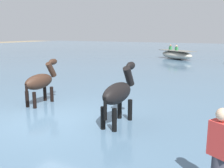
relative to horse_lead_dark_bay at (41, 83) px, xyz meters
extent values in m
plane|color=#84755B|center=(1.28, -1.06, -1.06)|extent=(120.00, 120.00, 0.00)
cube|color=slate|center=(1.28, 8.94, -0.90)|extent=(90.00, 90.00, 0.32)
ellipsoid|color=#382319|center=(0.00, -0.07, 0.04)|extent=(0.50, 1.28, 0.50)
cylinder|color=black|center=(-0.17, 0.36, -0.63)|extent=(0.12, 0.12, 0.85)
cylinder|color=black|center=(0.13, 0.38, -0.63)|extent=(0.12, 0.12, 0.85)
cylinder|color=black|center=(-0.12, -0.52, -0.63)|extent=(0.12, 0.12, 0.85)
cylinder|color=black|center=(0.18, -0.50, -0.63)|extent=(0.12, 0.12, 0.85)
cylinder|color=#382319|center=(-0.03, 0.59, 0.36)|extent=(0.22, 0.47, 0.58)
ellipsoid|color=#382319|center=(-0.04, 0.71, 0.62)|extent=(0.20, 0.44, 0.22)
cylinder|color=black|center=(0.04, -0.67, -0.19)|extent=(0.08, 0.08, 0.54)
ellipsoid|color=black|center=(3.16, -0.56, 0.11)|extent=(0.46, 1.33, 0.53)
cylinder|color=black|center=(3.00, -0.10, -0.61)|extent=(0.12, 0.12, 0.90)
cylinder|color=black|center=(3.32, -0.10, -0.61)|extent=(0.12, 0.12, 0.90)
cylinder|color=black|center=(3.00, -1.03, -0.61)|extent=(0.12, 0.12, 0.90)
cylinder|color=black|center=(3.32, -1.03, -0.61)|extent=(0.12, 0.12, 0.90)
cylinder|color=black|center=(3.16, 0.13, 0.45)|extent=(0.21, 0.49, 0.61)
ellipsoid|color=black|center=(3.16, 0.27, 0.73)|extent=(0.19, 0.46, 0.23)
cylinder|color=black|center=(3.15, -1.20, -0.13)|extent=(0.09, 0.09, 0.57)
ellipsoid|color=#B2AD9E|center=(0.46, 16.90, -0.36)|extent=(3.85, 3.32, 0.75)
cube|color=slate|center=(0.46, 16.90, 0.04)|extent=(3.70, 3.19, 0.04)
cube|color=#388E51|center=(-0.31, 17.63, 0.21)|extent=(0.32, 0.30, 0.30)
sphere|color=#A37556|center=(-0.31, 17.63, 0.45)|extent=(0.18, 0.18, 0.18)
cube|color=#388E51|center=(0.44, 16.87, 0.21)|extent=(0.32, 0.30, 0.30)
sphere|color=tan|center=(0.44, 16.87, 0.45)|extent=(0.18, 0.18, 0.18)
cube|color=red|center=(5.78, -2.37, 0.09)|extent=(0.38, 0.33, 0.54)
sphere|color=beige|center=(5.78, -2.37, 0.47)|extent=(0.20, 0.20, 0.20)
camera|label=1|loc=(5.98, -6.23, 1.64)|focal=40.52mm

